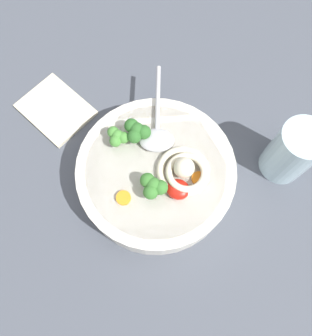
% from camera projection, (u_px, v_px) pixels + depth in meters
% --- Properties ---
extents(table_slab, '(1.23, 1.23, 0.04)m').
position_uv_depth(table_slab, '(145.00, 185.00, 0.63)').
color(table_slab, '#474C56').
rests_on(table_slab, ground).
extents(soup_bowl, '(0.27, 0.27, 0.07)m').
position_uv_depth(soup_bowl, '(156.00, 174.00, 0.58)').
color(soup_bowl, silver).
rests_on(soup_bowl, table_slab).
extents(noodle_pile, '(0.10, 0.10, 0.04)m').
position_uv_depth(noodle_pile, '(184.00, 171.00, 0.54)').
color(noodle_pile, beige).
rests_on(noodle_pile, soup_bowl).
extents(soup_spoon, '(0.08, 0.17, 0.02)m').
position_uv_depth(soup_spoon, '(157.00, 133.00, 0.56)').
color(soup_spoon, '#B7B7BC').
rests_on(soup_spoon, soup_bowl).
extents(chili_sauce_dollop, '(0.04, 0.03, 0.02)m').
position_uv_depth(chili_sauce_dollop, '(178.00, 189.00, 0.53)').
color(chili_sauce_dollop, '#B2190F').
rests_on(chili_sauce_dollop, soup_bowl).
extents(broccoli_floret_beside_noodles, '(0.05, 0.04, 0.04)m').
position_uv_depth(broccoli_floret_beside_noodles, '(153.00, 186.00, 0.52)').
color(broccoli_floret_beside_noodles, '#7A9E60').
rests_on(broccoli_floret_beside_noodles, soup_bowl).
extents(broccoli_floret_far, '(0.05, 0.04, 0.04)m').
position_uv_depth(broccoli_floret_far, '(137.00, 131.00, 0.55)').
color(broccoli_floret_far, '#7A9E60').
rests_on(broccoli_floret_far, soup_bowl).
extents(broccoli_floret_front, '(0.04, 0.03, 0.03)m').
position_uv_depth(broccoli_floret_front, '(117.00, 137.00, 0.55)').
color(broccoli_floret_front, '#7A9E60').
rests_on(broccoli_floret_front, soup_bowl).
extents(carrot_slice_beside_chili, '(0.02, 0.02, 0.00)m').
position_uv_depth(carrot_slice_beside_chili, '(199.00, 179.00, 0.54)').
color(carrot_slice_beside_chili, orange).
rests_on(carrot_slice_beside_chili, soup_bowl).
extents(carrot_slice_rear, '(0.02, 0.02, 0.01)m').
position_uv_depth(carrot_slice_rear, '(123.00, 198.00, 0.53)').
color(carrot_slice_rear, orange).
rests_on(carrot_slice_rear, soup_bowl).
extents(drinking_glass, '(0.08, 0.08, 0.12)m').
position_uv_depth(drinking_glass, '(292.00, 152.00, 0.57)').
color(drinking_glass, silver).
rests_on(drinking_glass, table_slab).
extents(folded_napkin, '(0.17, 0.15, 0.01)m').
position_uv_depth(folded_napkin, '(56.00, 109.00, 0.66)').
color(folded_napkin, beige).
rests_on(folded_napkin, table_slab).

